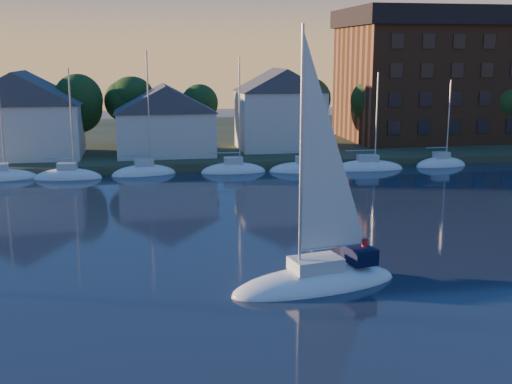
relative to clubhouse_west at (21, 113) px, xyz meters
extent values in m
cube|color=#2E3821|center=(22.00, 17.00, -5.93)|extent=(160.00, 50.00, 2.00)
cube|color=brown|center=(22.00, -6.00, -5.93)|extent=(120.00, 3.00, 1.00)
cube|color=silver|center=(0.00, 0.00, -1.93)|extent=(13.00, 9.00, 6.00)
cube|color=silver|center=(16.00, -1.00, -2.43)|extent=(11.00, 8.00, 5.00)
cube|color=silver|center=(30.00, 1.00, -1.43)|extent=(10.00, 8.00, 7.00)
cube|color=brown|center=(56.00, 7.00, 2.57)|extent=(30.00, 16.00, 15.00)
cube|color=black|center=(56.00, 7.00, 11.27)|extent=(31.00, 17.00, 2.40)
cylinder|color=#322016|center=(4.00, 5.00, -3.18)|extent=(0.50, 0.50, 3.50)
sphere|color=#143212|center=(4.00, 5.00, 1.27)|extent=(5.40, 5.40, 5.40)
cylinder|color=#322016|center=(12.00, 5.00, -3.18)|extent=(0.50, 0.50, 3.50)
sphere|color=#143212|center=(12.00, 5.00, 1.27)|extent=(5.40, 5.40, 5.40)
cylinder|color=#322016|center=(20.00, 5.00, -3.18)|extent=(0.50, 0.50, 3.50)
sphere|color=#143212|center=(20.00, 5.00, 1.27)|extent=(5.40, 5.40, 5.40)
cylinder|color=#322016|center=(28.00, 5.00, -3.18)|extent=(0.50, 0.50, 3.50)
sphere|color=#143212|center=(28.00, 5.00, 1.27)|extent=(5.40, 5.40, 5.40)
cylinder|color=#322016|center=(36.00, 5.00, -3.18)|extent=(0.50, 0.50, 3.50)
sphere|color=#143212|center=(36.00, 5.00, 1.27)|extent=(5.40, 5.40, 5.40)
cylinder|color=#322016|center=(44.00, 5.00, -3.18)|extent=(0.50, 0.50, 3.50)
sphere|color=#143212|center=(44.00, 5.00, 1.27)|extent=(5.40, 5.40, 5.40)
cylinder|color=#322016|center=(52.00, 5.00, -3.18)|extent=(0.50, 0.50, 3.50)
sphere|color=#143212|center=(52.00, 5.00, 1.27)|extent=(5.40, 5.40, 5.40)
cylinder|color=#322016|center=(60.00, 5.00, -3.18)|extent=(0.50, 0.50, 3.50)
sphere|color=#143212|center=(60.00, 5.00, 1.27)|extent=(5.40, 5.40, 5.40)
ellipsoid|color=white|center=(6.00, -9.00, -5.93)|extent=(7.50, 2.40, 2.20)
cube|color=silver|center=(6.00, -9.00, -4.63)|extent=(2.10, 1.32, 0.70)
cylinder|color=#A5A8AD|center=(6.75, -9.00, 0.02)|extent=(0.16, 0.16, 10.00)
cylinder|color=#A5A8AD|center=(5.17, -9.00, -3.78)|extent=(3.15, 0.12, 0.12)
ellipsoid|color=white|center=(14.00, -9.00, -5.93)|extent=(7.50, 2.40, 2.20)
cube|color=silver|center=(14.00, -9.00, -4.63)|extent=(2.10, 1.32, 0.70)
cylinder|color=#A5A8AD|center=(14.75, -9.00, 0.02)|extent=(0.16, 0.16, 10.00)
cylinder|color=#A5A8AD|center=(13.17, -9.00, -3.78)|extent=(3.15, 0.12, 0.12)
ellipsoid|color=white|center=(22.00, -9.00, -5.93)|extent=(7.50, 2.40, 2.20)
cube|color=silver|center=(22.00, -9.00, -4.63)|extent=(2.10, 1.32, 0.70)
cylinder|color=#A5A8AD|center=(22.75, -9.00, 0.02)|extent=(0.16, 0.16, 10.00)
cylinder|color=#A5A8AD|center=(21.17, -9.00, -3.78)|extent=(3.15, 0.12, 0.12)
ellipsoid|color=white|center=(30.00, -9.00, -5.93)|extent=(7.50, 2.40, 2.20)
cube|color=silver|center=(30.00, -9.00, -4.63)|extent=(2.10, 1.32, 0.70)
cylinder|color=#A5A8AD|center=(30.75, -9.00, 0.02)|extent=(0.16, 0.16, 10.00)
cylinder|color=#A5A8AD|center=(29.17, -9.00, -3.78)|extent=(3.15, 0.12, 0.12)
ellipsoid|color=white|center=(38.00, -9.00, -5.93)|extent=(7.50, 2.40, 2.20)
cube|color=silver|center=(38.00, -9.00, -4.63)|extent=(2.10, 1.32, 0.70)
cylinder|color=#A5A8AD|center=(38.75, -9.00, 0.02)|extent=(0.16, 0.16, 10.00)
cylinder|color=#A5A8AD|center=(37.17, -9.00, -3.78)|extent=(3.15, 0.12, 0.12)
ellipsoid|color=white|center=(46.00, -9.00, -5.93)|extent=(7.50, 2.40, 2.20)
cube|color=silver|center=(46.00, -9.00, -4.63)|extent=(2.10, 1.32, 0.70)
cylinder|color=#A5A8AD|center=(46.75, -9.00, 0.02)|extent=(0.16, 0.16, 10.00)
cylinder|color=#A5A8AD|center=(45.17, -9.00, -3.78)|extent=(3.15, 0.12, 0.12)
ellipsoid|color=white|center=(22.24, -43.56, -5.93)|extent=(10.24, 5.03, 2.20)
cube|color=silver|center=(22.24, -43.56, -4.63)|extent=(3.03, 2.24, 0.70)
cylinder|color=#A5A8AD|center=(21.27, -43.75, 1.56)|extent=(0.16, 0.16, 13.08)
cylinder|color=#A5A8AD|center=(23.29, -43.35, -3.78)|extent=(4.06, 0.93, 0.12)
cube|color=black|center=(24.93, -43.02, -4.43)|extent=(1.75, 2.13, 0.90)
camera|label=1|loc=(13.03, -75.85, 6.64)|focal=45.00mm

